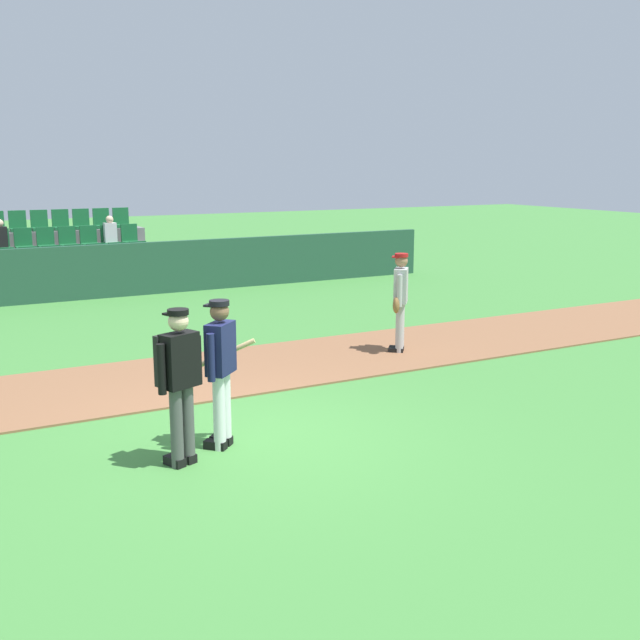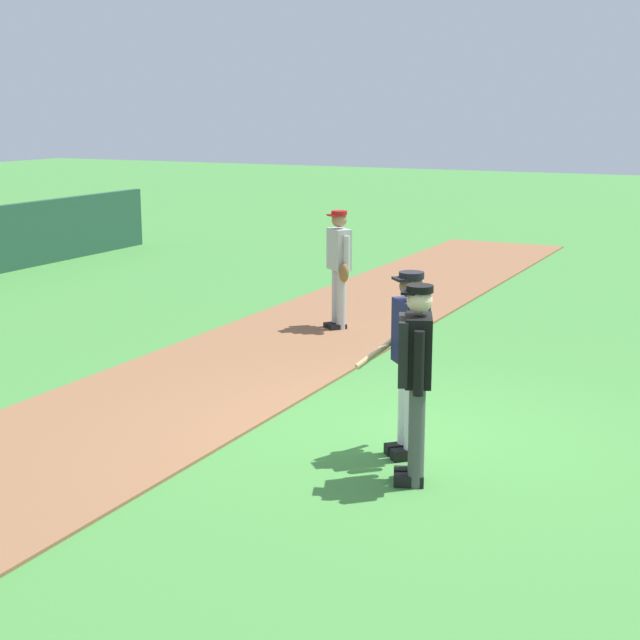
# 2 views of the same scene
# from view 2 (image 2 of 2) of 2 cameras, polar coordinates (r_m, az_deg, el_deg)

# --- Properties ---
(ground_plane) EXTENTS (80.00, 80.00, 0.00)m
(ground_plane) POSITION_cam_2_polar(r_m,az_deg,el_deg) (9.40, 5.66, -7.35)
(ground_plane) COLOR #42843A
(infield_dirt_path) EXTENTS (28.00, 2.74, 0.03)m
(infield_dirt_path) POSITION_cam_2_polar(r_m,az_deg,el_deg) (10.74, -9.33, -4.79)
(infield_dirt_path) COLOR brown
(infield_dirt_path) RESTS_ON ground
(batter_navy_jersey) EXTENTS (0.72, 0.68, 1.76)m
(batter_navy_jersey) POSITION_cam_2_polar(r_m,az_deg,el_deg) (8.75, 5.38, -2.21)
(batter_navy_jersey) COLOR white
(batter_navy_jersey) RESTS_ON ground
(umpire_home_plate) EXTENTS (0.56, 0.41, 1.76)m
(umpire_home_plate) POSITION_cam_2_polar(r_m,az_deg,el_deg) (8.12, 5.77, -3.18)
(umpire_home_plate) COLOR #4C4C4C
(umpire_home_plate) RESTS_ON ground
(runner_grey_jersey) EXTENTS (0.53, 0.53, 1.76)m
(runner_grey_jersey) POSITION_cam_2_polar(r_m,az_deg,el_deg) (13.79, 1.16, 3.30)
(runner_grey_jersey) COLOR #B2B2B2
(runner_grey_jersey) RESTS_ON ground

